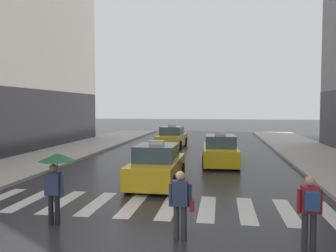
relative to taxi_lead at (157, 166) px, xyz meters
The scene contains 8 objects.
ground_plane 6.24m from the taxi_lead, 86.34° to the right, with size 160.00×160.00×0.00m, color #26262B.
crosswalk_markings 3.29m from the taxi_lead, 82.92° to the right, with size 11.30×2.80×0.01m.
taxi_lead is the anchor object (origin of this frame).
taxi_second 5.76m from the taxi_lead, 63.52° to the left, with size 2.06×4.60×1.80m.
taxi_third 12.87m from the taxi_lead, 95.38° to the left, with size 2.10×4.62×1.80m.
pedestrian_with_umbrella 5.64m from the taxi_lead, 108.08° to the right, with size 0.96×0.96×1.94m.
pedestrian_with_backpack 7.48m from the taxi_lead, 52.43° to the right, with size 0.55×0.43×1.65m.
pedestrian_with_handbag 6.03m from the taxi_lead, 73.94° to the right, with size 0.61×0.24×1.65m.
Camera 1 is at (2.20, -7.58, 3.17)m, focal length 36.54 mm.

